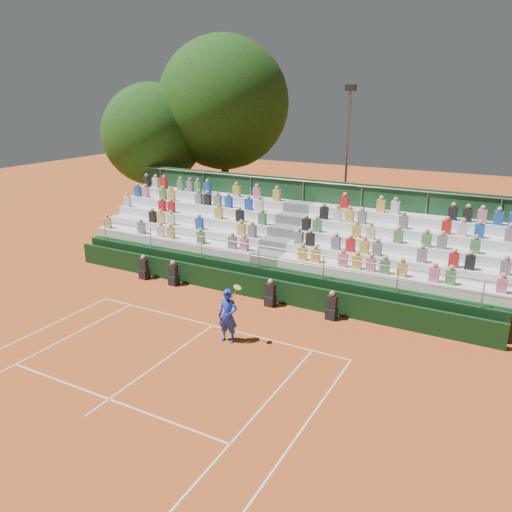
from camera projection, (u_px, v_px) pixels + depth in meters
The scene contains 8 objects.
ground at pixel (213, 326), 19.08m from camera, with size 90.00×90.00×0.00m, color #C25420.
courtside_wall at pixel (253, 286), 21.60m from camera, with size 20.00×0.15×1.00m, color black.
line_officials at pixel (224, 285), 21.77m from camera, with size 9.86×0.40×1.19m.
grandstand at pixel (285, 253), 24.12m from camera, with size 20.00×5.20×4.40m.
tennis_player at pixel (228, 316), 17.59m from camera, with size 0.92×0.56×2.22m.
tree_west at pixel (153, 135), 31.33m from camera, with size 6.32×6.32×9.15m.
tree_east at pixel (224, 104), 31.36m from camera, with size 8.22×8.22×11.96m.
floodlight_mast at pixel (347, 153), 29.00m from camera, with size 0.60×0.25×8.93m.
Camera 1 is at (9.70, -14.43, 8.48)m, focal length 35.00 mm.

